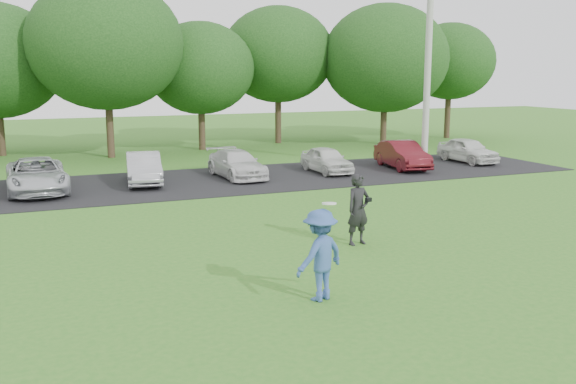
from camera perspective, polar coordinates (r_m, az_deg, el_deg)
name	(u,v)px	position (r m, az deg, el deg)	size (l,w,h in m)	color
ground	(354,286)	(13.10, 5.91, -8.27)	(100.00, 100.00, 0.00)	#2E6F1F
parking_lot	(194,182)	(24.96, -8.35, 0.88)	(32.00, 6.50, 0.03)	black
utility_pole	(428,62)	(28.16, 12.34, 11.25)	(0.28, 0.28, 9.20)	#ACADA7
frisbee_player	(320,255)	(12.03, 2.86, -5.60)	(1.29, 1.03, 1.88)	#355597
camera_bystander	(358,209)	(15.89, 6.26, -1.53)	(0.71, 0.54, 1.78)	black
parked_cars	(150,169)	(24.67, -12.19, 2.05)	(27.76, 4.60, 1.24)	silver
tree_row	(173,57)	(34.45, -10.16, 11.71)	(42.39, 9.85, 8.64)	#38281C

